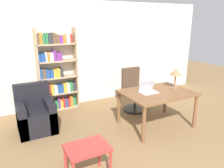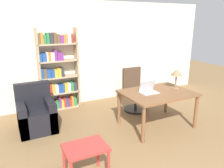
{
  "view_description": "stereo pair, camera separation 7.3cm",
  "coord_description": "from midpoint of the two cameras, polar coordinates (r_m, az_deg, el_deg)",
  "views": [
    {
      "loc": [
        -1.88,
        -0.97,
        2.2
      ],
      "look_at": [
        0.01,
        2.64,
        1.01
      ],
      "focal_mm": 35.0,
      "sensor_mm": 36.0,
      "label": 1
    },
    {
      "loc": [
        -1.81,
        -1.0,
        2.2
      ],
      "look_at": [
        0.01,
        2.64,
        1.01
      ],
      "focal_mm": 35.0,
      "sensor_mm": 36.0,
      "label": 2
    }
  ],
  "objects": [
    {
      "name": "side_table_blue",
      "position": [
        3.2,
        -7.13,
        -17.3
      ],
      "size": [
        0.6,
        0.45,
        0.53
      ],
      "color": "#B2332D",
      "rests_on": "ground_plane"
    },
    {
      "name": "desk",
      "position": [
        4.69,
        11.22,
        -3.08
      ],
      "size": [
        1.44,
        1.05,
        0.76
      ],
      "color": "brown",
      "rests_on": "ground_plane"
    },
    {
      "name": "table_lamp",
      "position": [
        4.92,
        15.91,
        2.8
      ],
      "size": [
        0.26,
        0.26,
        0.44
      ],
      "color": "olive",
      "rests_on": "desk"
    },
    {
      "name": "armchair",
      "position": [
        4.81,
        -19.72,
        -7.77
      ],
      "size": [
        0.71,
        0.75,
        0.95
      ],
      "color": "black",
      "rests_on": "ground_plane"
    },
    {
      "name": "wall_back",
      "position": [
        5.87,
        -9.17,
        7.74
      ],
      "size": [
        8.0,
        0.06,
        2.7
      ],
      "color": "beige",
      "rests_on": "ground_plane"
    },
    {
      "name": "bookshelf",
      "position": [
        5.6,
        -14.81,
        2.61
      ],
      "size": [
        0.97,
        0.28,
        2.05
      ],
      "color": "tan",
      "rests_on": "ground_plane"
    },
    {
      "name": "laptop",
      "position": [
        4.57,
        8.94,
        -1.54
      ],
      "size": [
        0.36,
        0.25,
        0.25
      ],
      "color": "#B2B2B7",
      "rests_on": "desk"
    },
    {
      "name": "office_chair",
      "position": [
        5.55,
        5.2,
        -2.1
      ],
      "size": [
        0.58,
        0.58,
        1.06
      ],
      "color": "black",
      "rests_on": "ground_plane"
    }
  ]
}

